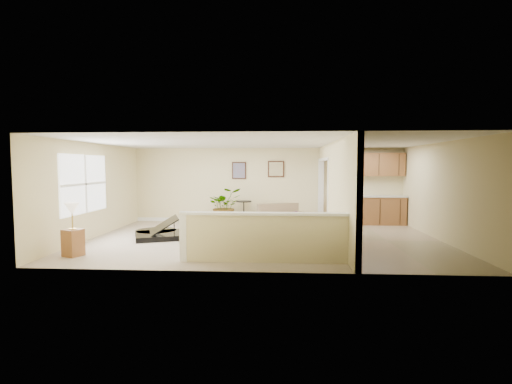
# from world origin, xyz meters

# --- Properties ---
(floor) EXTENTS (9.00, 9.00, 0.00)m
(floor) POSITION_xyz_m (0.00, 0.00, 0.00)
(floor) COLOR beige
(floor) RESTS_ON ground
(back_wall) EXTENTS (9.00, 0.04, 2.50)m
(back_wall) POSITION_xyz_m (0.00, 3.00, 1.25)
(back_wall) COLOR beige
(back_wall) RESTS_ON floor
(front_wall) EXTENTS (9.00, 0.04, 2.50)m
(front_wall) POSITION_xyz_m (0.00, -3.00, 1.25)
(front_wall) COLOR beige
(front_wall) RESTS_ON floor
(left_wall) EXTENTS (0.04, 6.00, 2.50)m
(left_wall) POSITION_xyz_m (-4.50, 0.00, 1.25)
(left_wall) COLOR beige
(left_wall) RESTS_ON floor
(right_wall) EXTENTS (0.04, 6.00, 2.50)m
(right_wall) POSITION_xyz_m (4.50, 0.00, 1.25)
(right_wall) COLOR beige
(right_wall) RESTS_ON floor
(ceiling) EXTENTS (9.00, 6.00, 0.04)m
(ceiling) POSITION_xyz_m (0.00, 0.00, 2.50)
(ceiling) COLOR silver
(ceiling) RESTS_ON back_wall
(kitchen_vinyl) EXTENTS (2.70, 6.00, 0.01)m
(kitchen_vinyl) POSITION_xyz_m (3.15, 0.00, 0.00)
(kitchen_vinyl) COLOR tan
(kitchen_vinyl) RESTS_ON floor
(interior_partition) EXTENTS (0.18, 5.99, 2.50)m
(interior_partition) POSITION_xyz_m (1.80, 0.25, 1.22)
(interior_partition) COLOR beige
(interior_partition) RESTS_ON floor
(pony_half_wall) EXTENTS (3.42, 0.22, 1.00)m
(pony_half_wall) POSITION_xyz_m (0.08, -2.30, 0.52)
(pony_half_wall) COLOR beige
(pony_half_wall) RESTS_ON floor
(left_window) EXTENTS (0.05, 2.15, 1.45)m
(left_window) POSITION_xyz_m (-4.49, -0.50, 1.45)
(left_window) COLOR white
(left_window) RESTS_ON left_wall
(wall_art_left) EXTENTS (0.48, 0.04, 0.58)m
(wall_art_left) POSITION_xyz_m (-0.95, 2.97, 1.75)
(wall_art_left) COLOR #3B2115
(wall_art_left) RESTS_ON back_wall
(wall_mirror) EXTENTS (0.55, 0.04, 0.55)m
(wall_mirror) POSITION_xyz_m (0.30, 2.97, 1.80)
(wall_mirror) COLOR #3B2115
(wall_mirror) RESTS_ON back_wall
(kitchen_cabinets) EXTENTS (2.36, 0.65, 2.33)m
(kitchen_cabinets) POSITION_xyz_m (3.19, 2.73, 0.87)
(kitchen_cabinets) COLOR #955A30
(kitchen_cabinets) RESTS_ON floor
(piano) EXTENTS (1.83, 1.80, 1.24)m
(piano) POSITION_xyz_m (-2.72, 0.12, 0.52)
(piano) COLOR black
(piano) RESTS_ON floor
(piano_bench) EXTENTS (0.45, 0.86, 0.57)m
(piano_bench) POSITION_xyz_m (-1.41, -0.10, 0.28)
(piano_bench) COLOR black
(piano_bench) RESTS_ON floor
(loveseat) EXTENTS (1.87, 1.45, 0.87)m
(loveseat) POSITION_xyz_m (0.54, 2.55, 0.33)
(loveseat) COLOR tan
(loveseat) RESTS_ON floor
(accent_table) EXTENTS (0.52, 0.52, 0.75)m
(accent_table) POSITION_xyz_m (-0.76, 2.65, 0.48)
(accent_table) COLOR black
(accent_table) RESTS_ON floor
(palm_plant) EXTENTS (1.33, 1.24, 1.19)m
(palm_plant) POSITION_xyz_m (-1.37, 2.47, 0.59)
(palm_plant) COLOR black
(palm_plant) RESTS_ON floor
(small_plant) EXTENTS (0.28, 0.28, 0.48)m
(small_plant) POSITION_xyz_m (0.92, 2.10, 0.20)
(small_plant) COLOR black
(small_plant) RESTS_ON floor
(lamp_stand) EXTENTS (0.43, 0.43, 1.13)m
(lamp_stand) POSITION_xyz_m (-3.94, -2.04, 0.48)
(lamp_stand) COLOR #955A30
(lamp_stand) RESTS_ON floor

